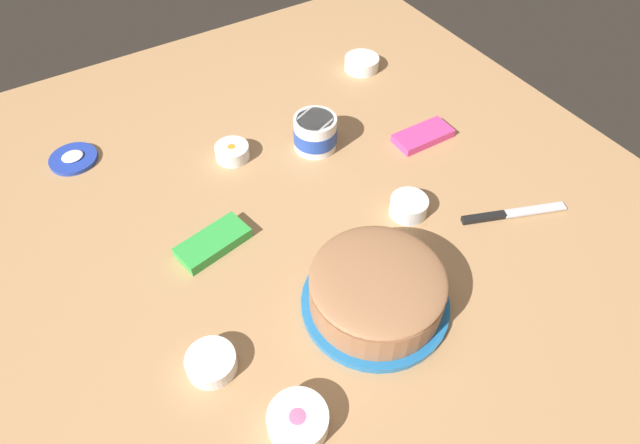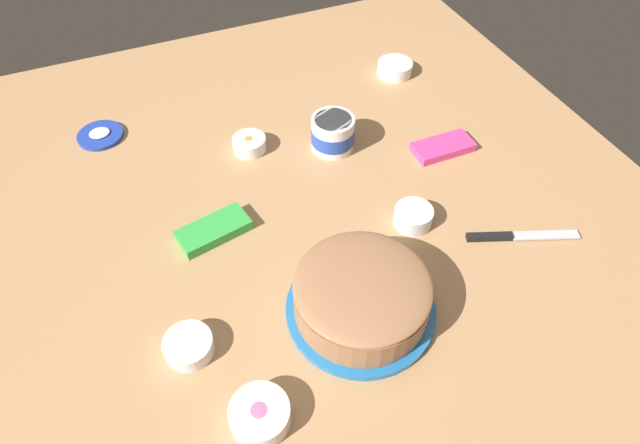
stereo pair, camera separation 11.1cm
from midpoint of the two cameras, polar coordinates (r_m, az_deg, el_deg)
name	(u,v)px [view 2 (the right image)]	position (r m, az deg, el deg)	size (l,w,h in m)	color
ground_plane	(302,198)	(1.20, 0.70, 2.45)	(1.54, 1.54, 0.00)	tan
frosted_cake	(362,297)	(0.99, 7.66, -8.09)	(0.28, 0.28, 0.10)	#1E6BB2
frosting_tub	(333,133)	(1.30, 3.83, 9.29)	(0.10, 0.10, 0.08)	white
frosting_tub_lid	(100,135)	(1.43, -20.22, 8.52)	(0.11, 0.11, 0.02)	#233DAD
spreading_knife	(512,236)	(1.21, 22.21, -1.55)	(0.23, 0.10, 0.01)	silver
sprinkle_bowl_pink	(260,414)	(0.91, -2.74, -19.91)	(0.10, 0.10, 0.04)	white
sprinkle_bowl_blue	(189,346)	(0.98, -10.57, -12.96)	(0.09, 0.09, 0.03)	white
sprinkle_bowl_orange	(249,143)	(1.31, -5.09, 8.17)	(0.08, 0.08, 0.03)	white
sprinkle_bowl_green	(395,68)	(1.59, 9.99, 15.69)	(0.10, 0.10, 0.03)	white
sprinkle_bowl_rainbow	(413,216)	(1.16, 12.56, 0.48)	(0.08, 0.08, 0.04)	white
candy_box_lower	(443,147)	(1.35, 15.21, 7.56)	(0.15, 0.07, 0.02)	#E53D8E
candy_box_upper	(214,230)	(1.13, -8.47, -1.02)	(0.15, 0.07, 0.02)	green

